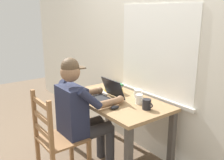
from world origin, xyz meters
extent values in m
plane|color=brown|center=(0.00, 0.00, 0.00)|extent=(8.00, 8.00, 0.00)
cube|color=silver|center=(0.00, 0.42, 1.30)|extent=(6.00, 0.04, 2.60)
cube|color=white|center=(0.17, 0.40, 1.23)|extent=(1.07, 0.01, 0.98)
cube|color=beige|center=(0.17, 0.39, 0.72)|extent=(1.13, 0.06, 0.04)
cube|color=#9E7A51|center=(0.00, 0.00, 0.70)|extent=(1.21, 0.68, 0.03)
cube|color=#4C4742|center=(-0.55, -0.29, 0.34)|extent=(0.06, 0.06, 0.69)
cube|color=#4C4742|center=(-0.55, 0.29, 0.34)|extent=(0.06, 0.06, 0.69)
cube|color=#4C4742|center=(0.55, 0.29, 0.34)|extent=(0.06, 0.06, 0.69)
cube|color=#232842|center=(-0.05, -0.52, 0.69)|extent=(0.34, 0.20, 0.50)
sphere|color=#936B4C|center=(-0.05, -0.52, 1.09)|extent=(0.19, 0.19, 0.19)
sphere|color=brown|center=(-0.05, -0.52, 1.14)|extent=(0.17, 0.17, 0.17)
cube|color=brown|center=(-0.05, -0.44, 1.12)|extent=(0.13, 0.10, 0.01)
cylinder|color=#38383D|center=(-0.14, -0.32, 0.44)|extent=(0.13, 0.40, 0.13)
cylinder|color=#38383D|center=(0.04, -0.32, 0.44)|extent=(0.13, 0.40, 0.13)
cylinder|color=#38383D|center=(-0.14, -0.12, 0.22)|extent=(0.10, 0.10, 0.44)
cylinder|color=#38383D|center=(0.04, -0.12, 0.22)|extent=(0.10, 0.10, 0.44)
cylinder|color=#232842|center=(-0.25, -0.43, 0.86)|extent=(0.10, 0.25, 0.24)
cylinder|color=#936B4C|center=(-0.25, -0.20, 0.77)|extent=(0.07, 0.28, 0.07)
sphere|color=#936B4C|center=(-0.24, -0.06, 0.77)|extent=(0.08, 0.08, 0.08)
cylinder|color=#232842|center=(0.15, -0.43, 0.86)|extent=(0.10, 0.25, 0.24)
cylinder|color=#936B4C|center=(0.15, -0.20, 0.77)|extent=(0.07, 0.28, 0.07)
sphere|color=#936B4C|center=(0.14, -0.06, 0.77)|extent=(0.08, 0.08, 0.08)
cube|color=olive|center=(-0.05, -0.64, 0.43)|extent=(0.42, 0.42, 0.02)
cube|color=olive|center=(0.14, -0.45, 0.21)|extent=(0.04, 0.04, 0.42)
cube|color=olive|center=(-0.24, -0.45, 0.21)|extent=(0.04, 0.04, 0.42)
cube|color=olive|center=(-0.24, -0.83, 0.21)|extent=(0.04, 0.04, 0.42)
cube|color=olive|center=(0.14, -0.83, 0.68)|extent=(0.04, 0.04, 0.48)
cube|color=olive|center=(-0.24, -0.83, 0.68)|extent=(0.04, 0.04, 0.48)
cube|color=olive|center=(-0.05, -0.83, 0.56)|extent=(0.36, 0.02, 0.04)
cube|color=olive|center=(-0.05, -0.83, 0.70)|extent=(0.36, 0.02, 0.04)
cube|color=olive|center=(-0.05, -0.83, 0.84)|extent=(0.36, 0.02, 0.04)
cube|color=black|center=(-0.04, -0.17, 0.73)|extent=(0.33, 0.23, 0.02)
cube|color=#2B2B2D|center=(-0.04, -0.17, 0.74)|extent=(0.29, 0.17, 0.00)
cube|color=black|center=(-0.04, -0.02, 0.84)|extent=(0.33, 0.09, 0.21)
cube|color=#99A8B2|center=(-0.04, -0.02, 0.84)|extent=(0.29, 0.07, 0.18)
ellipsoid|color=black|center=(0.22, -0.19, 0.74)|extent=(0.06, 0.10, 0.03)
cylinder|color=white|center=(0.26, 0.10, 0.77)|extent=(0.07, 0.07, 0.10)
torus|color=white|center=(0.30, 0.10, 0.78)|extent=(0.05, 0.01, 0.05)
cylinder|color=black|center=(0.41, 0.05, 0.77)|extent=(0.09, 0.09, 0.10)
torus|color=black|center=(0.47, 0.05, 0.78)|extent=(0.05, 0.01, 0.05)
cylinder|color=white|center=(0.09, 0.23, 0.77)|extent=(0.09, 0.09, 0.09)
torus|color=white|center=(0.15, 0.23, 0.77)|extent=(0.05, 0.01, 0.05)
cube|color=gold|center=(-0.20, 0.12, 0.74)|extent=(0.20, 0.14, 0.03)
cube|color=gold|center=(-0.20, 0.13, 0.77)|extent=(0.18, 0.11, 0.03)
cube|color=gray|center=(-0.21, 0.13, 0.80)|extent=(0.16, 0.13, 0.03)
cube|color=#38844C|center=(-0.20, 0.13, 0.82)|extent=(0.19, 0.13, 0.02)
cube|color=white|center=(-0.28, -0.06, 0.73)|extent=(0.24, 0.21, 0.02)
cube|color=#C63D33|center=(-0.37, -0.08, 0.72)|extent=(0.13, 0.10, 0.00)
camera|label=1|loc=(2.07, -1.61, 1.65)|focal=40.84mm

